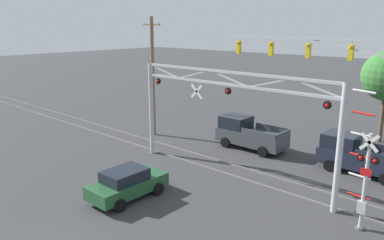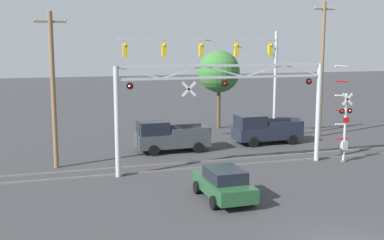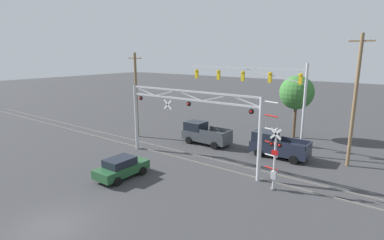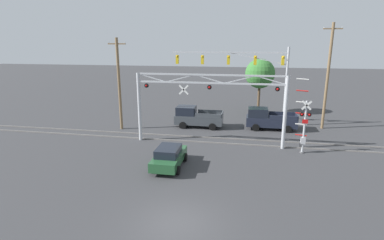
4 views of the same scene
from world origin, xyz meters
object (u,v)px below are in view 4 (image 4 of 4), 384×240
Objects in this scene: background_tree_beyond_span at (260,74)px; crossing_signal_mast at (304,127)px; pickup_truck_lead at (196,117)px; utility_pole_left at (119,83)px; sedan_waiting at (169,157)px; traffic_signal_span at (253,70)px; pickup_truck_following at (268,119)px; crossing_gantry at (209,99)px; utility_pole_right at (328,76)px.

crossing_signal_mast is at bearing -77.48° from background_tree_beyond_span.
pickup_truck_lead is 8.66m from utility_pole_left.
utility_pole_left is at bearing 130.43° from sedan_waiting.
traffic_signal_span reaches higher than pickup_truck_following.
background_tree_beyond_span is at bearing 80.39° from traffic_signal_span.
traffic_signal_span is (3.67, 7.45, 1.89)m from crossing_gantry.
traffic_signal_span is 2.43× the size of pickup_truck_following.
traffic_signal_span reaches higher than crossing_signal_mast.
traffic_signal_span is 7.82m from pickup_truck_lead.
pickup_truck_lead is at bearing -176.04° from pickup_truck_following.
crossing_gantry is at bearing -69.15° from pickup_truck_lead.
sedan_waiting is at bearing -90.62° from pickup_truck_lead.
utility_pole_right is at bearing 13.17° from pickup_truck_following.
crossing_gantry is 8.56m from pickup_truck_following.
traffic_signal_span is 1.15× the size of utility_pole_right.
utility_pole_right is at bearing 67.33° from crossing_signal_mast.
utility_pole_left is at bearing -161.98° from traffic_signal_span.
utility_pole_right is (3.33, 7.96, 3.26)m from crossing_signal_mast.
pickup_truck_following is 0.48× the size of utility_pole_right.
utility_pole_left is (-7.40, 8.68, 3.97)m from sedan_waiting.
utility_pole_left is (-13.22, -4.30, -1.22)m from traffic_signal_span.
crossing_signal_mast is 9.93m from traffic_signal_span.
sedan_waiting is (-0.12, -10.87, -0.26)m from pickup_truck_lead.
sedan_waiting is 18.93m from utility_pole_right.
utility_pole_right is at bearing 11.04° from utility_pole_left.
sedan_waiting is 0.44× the size of utility_pole_left.
utility_pole_left is (-15.00, -2.71, 3.71)m from pickup_truck_following.
crossing_signal_mast is 1.20× the size of pickup_truck_following.
traffic_signal_span is at bearing 116.32° from crossing_signal_mast.
crossing_gantry is 2.13× the size of crossing_signal_mast.
crossing_signal_mast is at bearing 25.61° from sedan_waiting.
sedan_waiting is (-5.82, -12.98, -5.19)m from traffic_signal_span.
background_tree_beyond_span is (14.19, 10.04, 0.23)m from utility_pole_left.
crossing_signal_mast is 0.49× the size of traffic_signal_span.
pickup_truck_following is at bearing 3.96° from pickup_truck_lead.
pickup_truck_lead is at bearing -130.39° from background_tree_beyond_span.
utility_pole_left is at bearing -163.75° from pickup_truck_lead.
traffic_signal_span is 5.90m from background_tree_beyond_span.
pickup_truck_following is 7.27m from utility_pole_right.
pickup_truck_following is (1.78, -1.59, -4.93)m from traffic_signal_span.
crossing_signal_mast is at bearing -70.96° from pickup_truck_following.
pickup_truck_lead is at bearing -159.71° from traffic_signal_span.
utility_pole_left is 21.02m from utility_pole_right.
crossing_signal_mast reaches higher than pickup_truck_following.
utility_pole_right reaches higher than pickup_truck_lead.
pickup_truck_following is at bearing -41.77° from traffic_signal_span.
crossing_signal_mast is at bearing -5.84° from crossing_gantry.
crossing_signal_mast reaches higher than pickup_truck_lead.
pickup_truck_lead is at bearing 16.25° from utility_pole_left.
pickup_truck_following is at bearing -166.83° from utility_pole_right.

